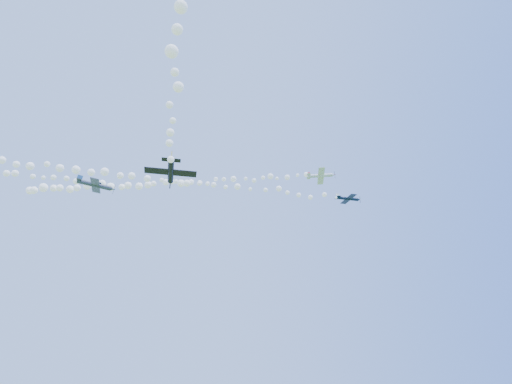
{
  "coord_description": "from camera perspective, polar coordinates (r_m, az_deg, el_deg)",
  "views": [
    {
      "loc": [
        -6.55,
        -78.57,
        2.0
      ],
      "look_at": [
        4.84,
        -6.86,
        46.04
      ],
      "focal_mm": 30.0,
      "sensor_mm": 36.0,
      "label": 1
    }
  ],
  "objects": [
    {
      "name": "plane_grey",
      "position": [
        82.86,
        -20.61,
        0.87
      ],
      "size": [
        6.94,
        7.34,
        2.7
      ],
      "rotation": [
        0.18,
        0.09,
        0.16
      ],
      "color": "#393E53"
    },
    {
      "name": "smoke_trail_navy",
      "position": [
        93.72,
        -14.29,
        1.92
      ],
      "size": [
        87.1,
        6.46,
        2.49
      ],
      "primitive_type": null,
      "color": "white"
    },
    {
      "name": "plane_navy",
      "position": [
        101.15,
        12.19,
        -0.87
      ],
      "size": [
        6.21,
        6.43,
        1.79
      ],
      "rotation": [
        0.17,
        -0.01,
        0.05
      ],
      "color": "black"
    },
    {
      "name": "plane_white",
      "position": [
        94.04,
        8.63,
        2.18
      ],
      "size": [
        6.38,
        6.76,
        1.79
      ],
      "rotation": [
        -0.01,
        -0.03,
        -0.23
      ],
      "color": "white"
    },
    {
      "name": "smoke_trail_white",
      "position": [
        97.16,
        -12.11,
        1.16
      ],
      "size": [
        63.67,
        16.89,
        2.75
      ],
      "primitive_type": null,
      "color": "white"
    },
    {
      "name": "plane_black",
      "position": [
        68.57,
        -11.3,
        2.71
      ],
      "size": [
        8.12,
        7.79,
        2.16
      ],
      "rotation": [
        -0.02,
        -0.03,
        1.61
      ],
      "color": "black"
    }
  ]
}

